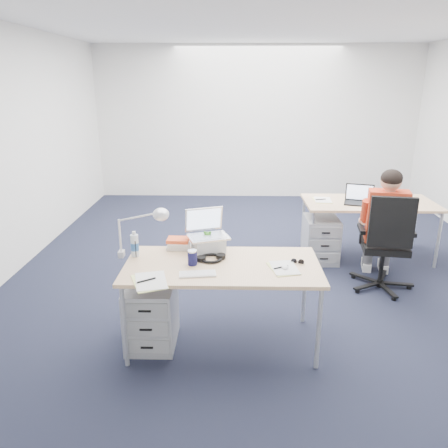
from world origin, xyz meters
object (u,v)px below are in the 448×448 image
object	(u,v)px
desk_far	(369,205)
sunglasses	(298,262)
computer_mouse	(285,267)
desk_near	(222,269)
drawer_pedestal_near	(152,314)
desk_lamp	(136,232)
wireless_keyboard	(198,274)
drawer_pedestal_far	(321,239)
water_bottle	(135,244)
seated_person	(384,227)
book_stack	(179,243)
bear_figurine	(208,240)
cordless_phone	(135,249)
can_koozie	(192,258)
silver_laptop	(208,232)
headphones	(211,258)
far_cup	(407,195)
office_chair	(383,262)
dark_laptop	(359,194)

from	to	relation	value
desk_far	sunglasses	size ratio (longest dim) A/B	14.52
computer_mouse	desk_near	bearing A→B (deg)	171.45
drawer_pedestal_near	desk_lamp	xyz separation A→B (m)	(-0.13, 0.16, 0.68)
wireless_keyboard	desk_lamp	world-z (taller)	desk_lamp
drawer_pedestal_near	desk_far	bearing A→B (deg)	40.06
drawer_pedestal_near	drawer_pedestal_far	xyz separation A→B (m)	(1.79, 1.88, 0.00)
water_bottle	sunglasses	size ratio (longest dim) A/B	2.01
seated_person	desk_lamp	size ratio (longest dim) A/B	2.86
seated_person	book_stack	bearing A→B (deg)	-145.87
drawer_pedestal_far	bear_figurine	bearing A→B (deg)	-131.04
sunglasses	drawer_pedestal_far	bearing A→B (deg)	88.38
cordless_phone	book_stack	bearing A→B (deg)	47.78
desk_far	drawer_pedestal_far	world-z (taller)	desk_far
can_koozie	drawer_pedestal_near	bearing A→B (deg)	-178.52
drawer_pedestal_far	silver_laptop	distance (m)	2.15
bear_figurine	headphones	bearing A→B (deg)	-86.34
wireless_keyboard	computer_mouse	distance (m)	0.70
computer_mouse	can_koozie	distance (m)	0.75
silver_laptop	bear_figurine	distance (m)	0.11
computer_mouse	seated_person	bearing A→B (deg)	48.43
seated_person	can_koozie	xyz separation A→B (m)	(-1.97, -1.26, 0.14)
drawer_pedestal_far	silver_laptop	bearing A→B (deg)	-130.02
drawer_pedestal_near	headphones	bearing A→B (deg)	12.79
water_bottle	far_cup	xyz separation A→B (m)	(3.05, 1.98, -0.07)
office_chair	drawer_pedestal_near	xyz separation A→B (m)	(-2.30, -1.09, -0.03)
dark_laptop	book_stack	bearing A→B (deg)	-126.72
desk_near	book_stack	distance (m)	0.54
bear_figurine	dark_laptop	size ratio (longest dim) A/B	0.51
desk_near	computer_mouse	size ratio (longest dim) A/B	18.33
cordless_phone	dark_laptop	bearing A→B (deg)	53.55
water_bottle	desk_lamp	size ratio (longest dim) A/B	0.49
seated_person	silver_laptop	size ratio (longest dim) A/B	3.59
computer_mouse	book_stack	bearing A→B (deg)	155.33
desk_near	wireless_keyboard	bearing A→B (deg)	-131.98
cordless_phone	far_cup	world-z (taller)	cordless_phone
desk_near	seated_person	size ratio (longest dim) A/B	1.23
can_koozie	book_stack	size ratio (longest dim) A/B	0.61
desk_lamp	computer_mouse	bearing A→B (deg)	-31.17
drawer_pedestal_far	bear_figurine	xyz separation A→B (m)	(-1.33, -1.52, 0.54)
far_cup	book_stack	bearing A→B (deg)	-146.37
desk_near	desk_lamp	world-z (taller)	desk_lamp
drawer_pedestal_far	sunglasses	world-z (taller)	sunglasses
office_chair	far_cup	size ratio (longest dim) A/B	12.67
office_chair	desk_lamp	world-z (taller)	desk_lamp
drawer_pedestal_far	sunglasses	xyz separation A→B (m)	(-0.57, -1.82, 0.47)
desk_far	far_cup	world-z (taller)	far_cup
desk_far	water_bottle	size ratio (longest dim) A/B	7.22
desk_near	silver_laptop	distance (m)	0.39
can_koozie	book_stack	xyz separation A→B (m)	(-0.16, 0.36, -0.02)
cordless_phone	seated_person	bearing A→B (deg)	41.42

